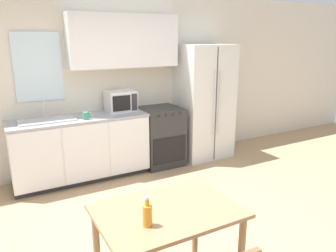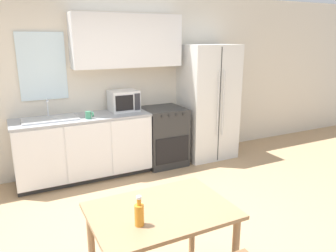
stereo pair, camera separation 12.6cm
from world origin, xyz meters
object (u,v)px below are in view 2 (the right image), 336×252
(microwave, at_px, (124,101))
(drink_bottle, at_px, (139,214))
(oven_range, at_px, (163,136))
(refrigerator, at_px, (208,102))
(dining_table, at_px, (161,223))
(coffee_mug, at_px, (89,115))

(microwave, xyz_separation_m, drink_bottle, (-0.89, -2.82, -0.23))
(oven_range, bearing_deg, refrigerator, -0.86)
(refrigerator, distance_m, dining_table, 3.35)
(oven_range, bearing_deg, coffee_mug, -172.94)
(oven_range, relative_size, coffee_mug, 8.42)
(oven_range, bearing_deg, drink_bottle, -119.05)
(coffee_mug, bearing_deg, drink_bottle, -96.31)
(coffee_mug, relative_size, drink_bottle, 0.50)
(oven_range, distance_m, microwave, 0.89)
(refrigerator, xyz_separation_m, dining_table, (-2.12, -2.57, -0.31))
(oven_range, relative_size, microwave, 2.22)
(drink_bottle, bearing_deg, refrigerator, 48.97)
(oven_range, relative_size, refrigerator, 0.49)
(microwave, height_order, coffee_mug, microwave)
(refrigerator, relative_size, drink_bottle, 8.68)
(coffee_mug, bearing_deg, oven_range, 7.06)
(coffee_mug, distance_m, dining_table, 2.46)
(microwave, relative_size, dining_table, 0.40)
(oven_range, bearing_deg, dining_table, -116.35)
(oven_range, relative_size, drink_bottle, 4.25)
(refrigerator, xyz_separation_m, drink_bottle, (-2.35, -2.70, -0.10))
(drink_bottle, bearing_deg, coffee_mug, 83.69)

